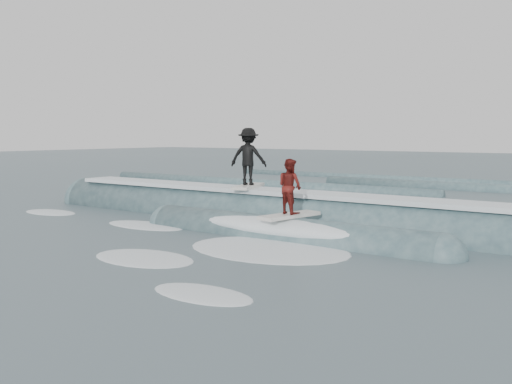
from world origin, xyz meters
The scene contains 6 objects.
ground centered at (0.00, 0.00, 0.00)m, with size 160.00×160.00×0.00m, color #3B5356.
breaking_wave centered at (0.37, 2.72, 0.05)m, with size 21.33×3.81×2.07m.
surfer_black centered at (-1.04, 3.17, 2.11)m, with size 1.42×2.07×2.03m.
surfer_red centered at (2.03, 0.97, 1.37)m, with size 0.93×2.07×1.64m.
whitewater centered at (0.09, -1.28, 0.00)m, with size 13.99×6.46×0.10m.
far_swells centered at (-1.80, 17.65, 0.00)m, with size 35.84×8.65×0.80m.
Camera 1 is at (10.51, -12.36, 2.94)m, focal length 40.00 mm.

